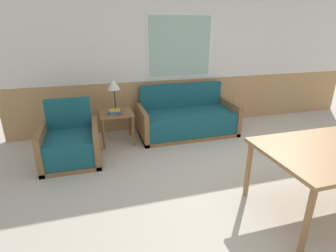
{
  "coord_description": "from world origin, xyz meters",
  "views": [
    {
      "loc": [
        -2.01,
        -2.27,
        1.93
      ],
      "look_at": [
        -1.03,
        1.14,
        0.57
      ],
      "focal_mm": 28.0,
      "sensor_mm": 36.0,
      "label": 1
    }
  ],
  "objects_px": {
    "couch": "(187,120)",
    "side_table": "(116,117)",
    "table_lamp": "(114,85)",
    "armchair": "(71,145)"
  },
  "relations": [
    {
      "from": "armchair",
      "to": "side_table",
      "type": "bearing_deg",
      "value": 26.05
    },
    {
      "from": "side_table",
      "to": "table_lamp",
      "type": "distance_m",
      "value": 0.54
    },
    {
      "from": "couch",
      "to": "side_table",
      "type": "distance_m",
      "value": 1.32
    },
    {
      "from": "couch",
      "to": "side_table",
      "type": "relative_size",
      "value": 3.24
    },
    {
      "from": "side_table",
      "to": "table_lamp",
      "type": "relative_size",
      "value": 1.0
    },
    {
      "from": "armchair",
      "to": "side_table",
      "type": "distance_m",
      "value": 0.93
    },
    {
      "from": "couch",
      "to": "side_table",
      "type": "height_order",
      "value": "couch"
    },
    {
      "from": "couch",
      "to": "table_lamp",
      "type": "xyz_separation_m",
      "value": [
        -1.3,
        0.07,
        0.73
      ]
    },
    {
      "from": "couch",
      "to": "table_lamp",
      "type": "bearing_deg",
      "value": 177.11
    },
    {
      "from": "side_table",
      "to": "table_lamp",
      "type": "bearing_deg",
      "value": 88.05
    }
  ]
}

